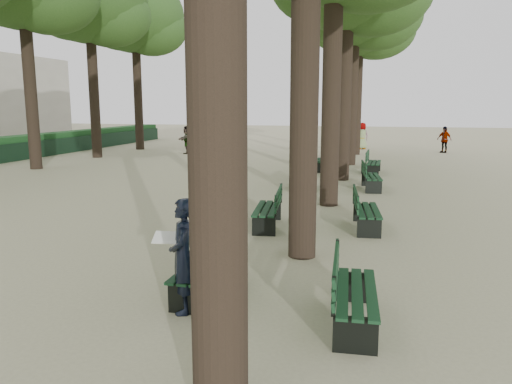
# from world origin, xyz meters

# --- Properties ---
(ground) EXTENTS (120.00, 120.00, 0.00)m
(ground) POSITION_xyz_m (0.00, 0.00, 0.00)
(ground) COLOR #B3AF88
(ground) RESTS_ON ground
(tree_central_5) EXTENTS (6.00, 6.00, 9.95)m
(tree_central_5) POSITION_xyz_m (1.50, 23.00, 7.65)
(tree_central_5) COLOR #33261C
(tree_central_5) RESTS_ON ground
(tree_far_4) EXTENTS (6.00, 6.00, 10.45)m
(tree_far_4) POSITION_xyz_m (-12.00, 18.00, 8.14)
(tree_far_4) COLOR #33261C
(tree_far_4) RESTS_ON ground
(tree_far_5) EXTENTS (6.00, 6.00, 10.45)m
(tree_far_5) POSITION_xyz_m (-12.00, 23.00, 8.14)
(tree_far_5) COLOR #33261C
(tree_far_5) RESTS_ON ground
(bench_left_0) EXTENTS (0.59, 1.81, 0.92)m
(bench_left_0) POSITION_xyz_m (0.37, 0.76, 0.27)
(bench_left_0) COLOR black
(bench_left_0) RESTS_ON ground
(bench_left_1) EXTENTS (0.78, 1.86, 0.92)m
(bench_left_1) POSITION_xyz_m (0.37, 5.03, 0.27)
(bench_left_1) COLOR black
(bench_left_1) RESTS_ON ground
(bench_left_2) EXTENTS (0.67, 1.83, 0.92)m
(bench_left_2) POSITION_xyz_m (0.37, 10.58, 0.27)
(bench_left_2) COLOR black
(bench_left_2) RESTS_ON ground
(bench_left_3) EXTENTS (0.72, 1.84, 0.92)m
(bench_left_3) POSITION_xyz_m (0.37, 15.46, 0.27)
(bench_left_3) COLOR black
(bench_left_3) RESTS_ON ground
(bench_right_0) EXTENTS (0.67, 1.83, 0.92)m
(bench_right_0) POSITION_xyz_m (2.63, 0.18, 0.27)
(bench_right_0) COLOR black
(bench_right_0) RESTS_ON ground
(bench_right_1) EXTENTS (0.75, 1.85, 0.92)m
(bench_right_1) POSITION_xyz_m (2.63, 5.40, 0.27)
(bench_right_1) COLOR black
(bench_right_1) RESTS_ON ground
(bench_right_2) EXTENTS (0.78, 1.85, 0.92)m
(bench_right_2) POSITION_xyz_m (2.63, 10.96, 0.27)
(bench_right_2) COLOR black
(bench_right_2) RESTS_ON ground
(bench_right_3) EXTENTS (0.64, 1.82, 0.92)m
(bench_right_3) POSITION_xyz_m (2.63, 15.12, 0.27)
(bench_right_3) COLOR black
(bench_right_3) RESTS_ON ground
(man_with_map) EXTENTS (0.68, 0.71, 1.61)m
(man_with_map) POSITION_xyz_m (0.30, 0.05, 0.80)
(man_with_map) COLOR black
(man_with_map) RESTS_ON ground
(pedestrian_a) EXTENTS (0.84, 0.50, 1.62)m
(pedestrian_a) POSITION_xyz_m (-6.69, 22.79, 0.81)
(pedestrian_a) COLOR #262628
(pedestrian_a) RESTS_ON ground
(pedestrian_e) EXTENTS (0.40, 1.51, 1.62)m
(pedestrian_e) POSITION_xyz_m (-8.04, 21.15, 0.81)
(pedestrian_e) COLOR #262628
(pedestrian_e) RESTS_ON ground
(pedestrian_d) EXTENTS (0.88, 0.69, 1.69)m
(pedestrian_d) POSITION_xyz_m (1.74, 26.53, 0.84)
(pedestrian_d) COLOR #262628
(pedestrian_d) RESTS_ON ground
(pedestrian_c) EXTENTS (0.91, 0.82, 1.56)m
(pedestrian_c) POSITION_xyz_m (6.53, 25.23, 0.78)
(pedestrian_c) COLOR #262628
(pedestrian_c) RESTS_ON ground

